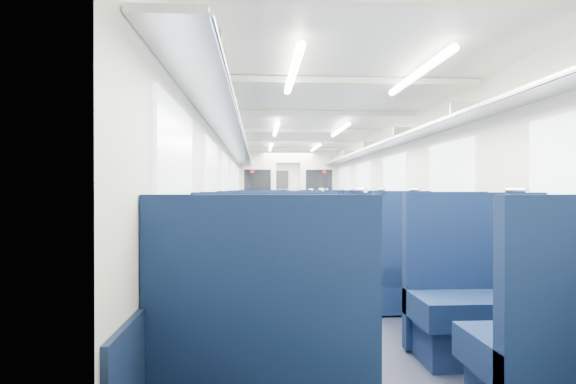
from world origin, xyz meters
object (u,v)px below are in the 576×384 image
at_px(seat_13, 345,233).
at_px(seat_14, 259,228).
at_px(end_door, 279,195).
at_px(seat_5, 424,274).
at_px(seat_16, 259,225).
at_px(seat_15, 335,228).
at_px(seat_7, 392,257).
at_px(seat_3, 485,305).
at_px(seat_9, 372,247).
at_px(seat_18, 259,221).
at_px(seat_0, 262,358).
at_px(seat_17, 328,225).
at_px(seat_8, 260,249).
at_px(bulkhead, 288,190).
at_px(seat_4, 261,277).
at_px(seat_11, 356,239).
at_px(seat_10, 260,239).
at_px(seat_19, 321,221).
at_px(seat_2, 261,303).
at_px(seat_6, 260,261).
at_px(seat_12, 260,234).

distance_m(seat_13, seat_14, 2.04).
bearing_deg(seat_14, end_door, 84.82).
bearing_deg(seat_5, seat_16, 103.66).
bearing_deg(seat_15, seat_7, -90.00).
relative_size(seat_3, seat_9, 1.00).
bearing_deg(seat_18, seat_0, -90.00).
bearing_deg(seat_14, seat_7, -69.80).
relative_size(seat_9, seat_17, 1.00).
distance_m(seat_13, seat_18, 3.91).
bearing_deg(seat_8, seat_9, 2.16).
relative_size(seat_9, seat_18, 1.00).
height_order(bulkhead, seat_15, bulkhead).
bearing_deg(seat_9, end_door, 93.76).
relative_size(seat_4, seat_8, 1.00).
distance_m(end_door, seat_14, 9.22).
xyz_separation_m(end_door, seat_11, (0.83, -11.42, -0.61)).
bearing_deg(seat_10, bulkhead, 81.18).
bearing_deg(seat_9, seat_0, -110.15).
xyz_separation_m(seat_8, seat_19, (1.66, 5.94, 0.00)).
height_order(seat_5, seat_13, same).
xyz_separation_m(seat_3, seat_13, (0.00, 5.78, 0.00)).
height_order(seat_14, seat_15, same).
height_order(seat_17, seat_19, same).
bearing_deg(seat_13, seat_3, -90.00).
xyz_separation_m(seat_0, seat_5, (1.66, 2.32, 0.00)).
height_order(seat_2, seat_11, same).
height_order(seat_10, seat_14, same).
bearing_deg(seat_4, seat_17, 76.31).
relative_size(seat_9, seat_13, 1.00).
xyz_separation_m(seat_6, seat_12, (0.00, 3.52, 0.00)).
bearing_deg(seat_2, seat_0, -90.00).
xyz_separation_m(bulkhead, seat_8, (-0.83, -6.70, -0.85)).
bearing_deg(seat_19, seat_13, -90.00).
distance_m(seat_9, seat_10, 2.10).
xyz_separation_m(seat_6, seat_14, (0.00, 4.71, 0.00)).
relative_size(seat_2, seat_14, 1.00).
height_order(seat_11, seat_16, same).
height_order(seat_7, seat_11, same).
distance_m(seat_9, seat_18, 6.04).
distance_m(seat_5, seat_6, 1.92).
relative_size(seat_2, seat_18, 1.00).
bearing_deg(seat_5, seat_9, 90.00).
relative_size(seat_7, seat_15, 1.00).
height_order(bulkhead, seat_16, bulkhead).
height_order(seat_13, seat_14, same).
distance_m(bulkhead, seat_2, 10.07).
bearing_deg(seat_2, seat_7, 54.35).
xyz_separation_m(seat_13, seat_19, (0.00, 3.60, 0.00)).
bearing_deg(seat_15, seat_12, -146.42).
xyz_separation_m(seat_7, seat_15, (0.00, 4.43, 0.00)).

